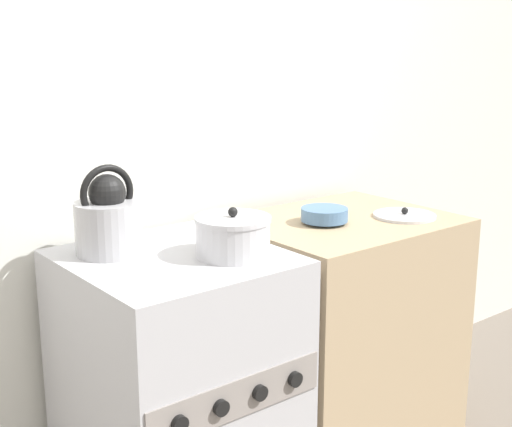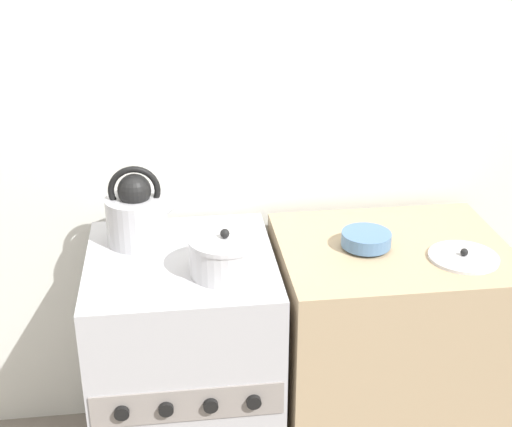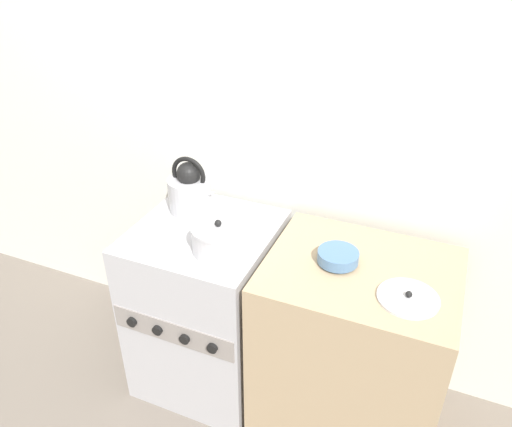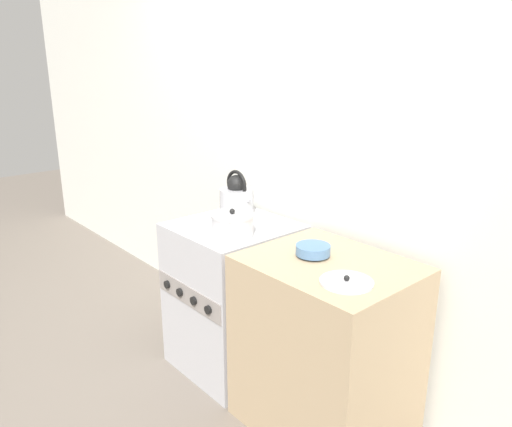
# 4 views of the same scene
# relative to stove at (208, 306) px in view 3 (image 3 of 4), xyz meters

# --- Properties ---
(ground_plane) EXTENTS (12.00, 12.00, 0.00)m
(ground_plane) POSITION_rel_stove_xyz_m (0.00, -0.30, -0.42)
(ground_plane) COLOR #70665B
(wall_back) EXTENTS (7.00, 0.06, 2.50)m
(wall_back) POSITION_rel_stove_xyz_m (0.00, 0.37, 0.83)
(wall_back) COLOR silver
(wall_back) RESTS_ON ground_plane
(stove) EXTENTS (0.59, 0.63, 0.85)m
(stove) POSITION_rel_stove_xyz_m (0.00, 0.00, 0.00)
(stove) COLOR #B2B2B7
(stove) RESTS_ON ground_plane
(counter) EXTENTS (0.73, 0.60, 0.85)m
(counter) POSITION_rel_stove_xyz_m (0.68, -0.00, 0.00)
(counter) COLOR tan
(counter) RESTS_ON ground_plane
(kettle) EXTENTS (0.24, 0.19, 0.26)m
(kettle) POSITION_rel_stove_xyz_m (-0.13, 0.13, 0.52)
(kettle) COLOR #B2B2B7
(kettle) RESTS_ON stove
(cooking_pot) EXTENTS (0.22, 0.22, 0.14)m
(cooking_pot) POSITION_rel_stove_xyz_m (0.13, -0.11, 0.48)
(cooking_pot) COLOR silver
(cooking_pot) RESTS_ON stove
(enamel_bowl) EXTENTS (0.16, 0.16, 0.05)m
(enamel_bowl) POSITION_rel_stove_xyz_m (0.59, -0.01, 0.46)
(enamel_bowl) COLOR #4C729E
(enamel_bowl) RESTS_ON counter
(loose_pot_lid) EXTENTS (0.22, 0.22, 0.03)m
(loose_pot_lid) POSITION_rel_stove_xyz_m (0.87, -0.12, 0.43)
(loose_pot_lid) COLOR silver
(loose_pot_lid) RESTS_ON counter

